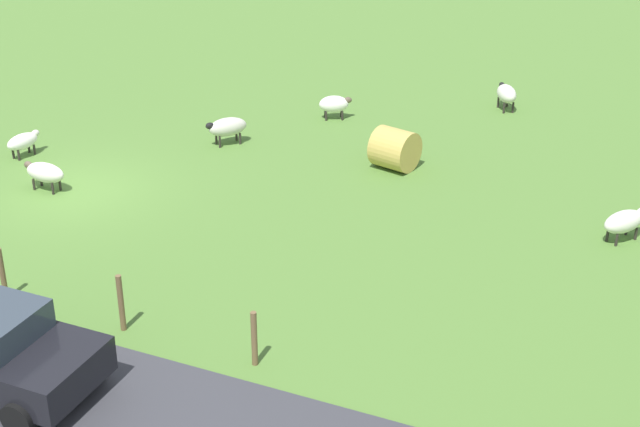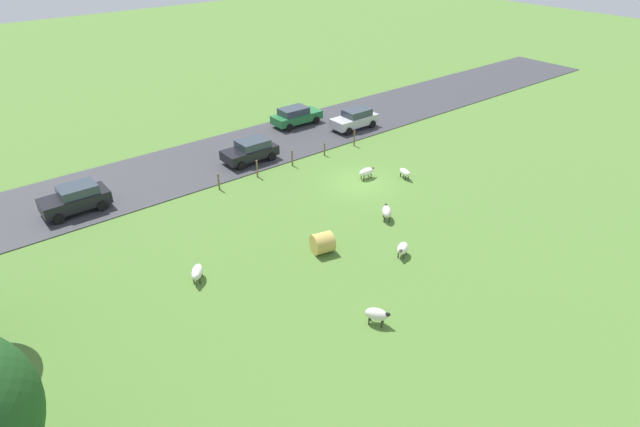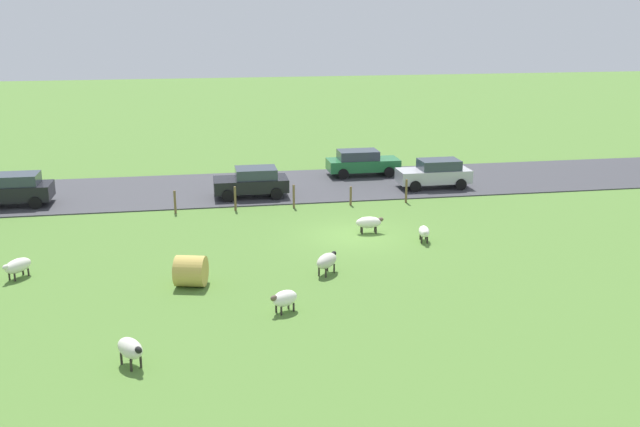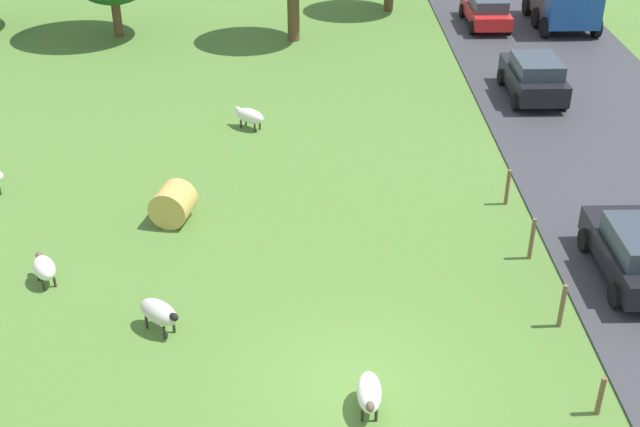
{
  "view_description": "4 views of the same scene",
  "coord_description": "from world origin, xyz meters",
  "px_view_note": "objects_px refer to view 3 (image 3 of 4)",
  "views": [
    {
      "loc": [
        18.47,
        15.26,
        10.64
      ],
      "look_at": [
        -0.06,
        7.11,
        0.7
      ],
      "focal_mm": 52.82,
      "sensor_mm": 36.0,
      "label": 1
    },
    {
      "loc": [
        -23.61,
        22.32,
        16.34
      ],
      "look_at": [
        -2.47,
        5.5,
        0.69
      ],
      "focal_mm": 29.55,
      "sensor_mm": 36.0,
      "label": 2
    },
    {
      "loc": [
        -30.26,
        6.85,
        9.95
      ],
      "look_at": [
        -0.57,
        1.62,
        1.3
      ],
      "focal_mm": 39.99,
      "sensor_mm": 36.0,
      "label": 3
    },
    {
      "loc": [
        -1.11,
        -14.18,
        12.88
      ],
      "look_at": [
        -0.61,
        5.77,
        1.09
      ],
      "focal_mm": 46.8,
      "sensor_mm": 36.0,
      "label": 4
    }
  ],
  "objects_px": {
    "sheep_0": "(284,298)",
    "car_1": "(435,173)",
    "sheep_3": "(369,222)",
    "hay_bale_0": "(191,271)",
    "sheep_5": "(424,232)",
    "car_4": "(13,189)",
    "sheep_4": "(18,266)",
    "sheep_2": "(327,261)",
    "car_3": "(362,162)",
    "sheep_1": "(130,348)",
    "car_2": "(252,182)"
  },
  "relations": [
    {
      "from": "sheep_1",
      "to": "sheep_4",
      "type": "relative_size",
      "value": 0.94
    },
    {
      "from": "sheep_1",
      "to": "hay_bale_0",
      "type": "bearing_deg",
      "value": -15.92
    },
    {
      "from": "sheep_0",
      "to": "car_1",
      "type": "bearing_deg",
      "value": -34.04
    },
    {
      "from": "sheep_4",
      "to": "sheep_5",
      "type": "distance_m",
      "value": 16.83
    },
    {
      "from": "sheep_5",
      "to": "car_3",
      "type": "relative_size",
      "value": 0.27
    },
    {
      "from": "car_4",
      "to": "sheep_0",
      "type": "bearing_deg",
      "value": -142.53
    },
    {
      "from": "sheep_5",
      "to": "sheep_1",
      "type": "bearing_deg",
      "value": 128.8
    },
    {
      "from": "sheep_2",
      "to": "hay_bale_0",
      "type": "xyz_separation_m",
      "value": [
        -0.31,
        5.21,
        0.03
      ]
    },
    {
      "from": "car_1",
      "to": "sheep_3",
      "type": "bearing_deg",
      "value": 143.15
    },
    {
      "from": "sheep_4",
      "to": "car_2",
      "type": "height_order",
      "value": "car_2"
    },
    {
      "from": "sheep_3",
      "to": "hay_bale_0",
      "type": "height_order",
      "value": "hay_bale_0"
    },
    {
      "from": "car_1",
      "to": "car_4",
      "type": "distance_m",
      "value": 22.99
    },
    {
      "from": "sheep_0",
      "to": "car_3",
      "type": "height_order",
      "value": "car_3"
    },
    {
      "from": "hay_bale_0",
      "to": "car_4",
      "type": "distance_m",
      "value": 15.84
    },
    {
      "from": "sheep_0",
      "to": "sheep_5",
      "type": "distance_m",
      "value": 9.64
    },
    {
      "from": "sheep_5",
      "to": "hay_bale_0",
      "type": "distance_m",
      "value": 10.81
    },
    {
      "from": "sheep_5",
      "to": "car_2",
      "type": "relative_size",
      "value": 0.29
    },
    {
      "from": "sheep_4",
      "to": "car_2",
      "type": "relative_size",
      "value": 0.32
    },
    {
      "from": "hay_bale_0",
      "to": "car_1",
      "type": "bearing_deg",
      "value": -47.07
    },
    {
      "from": "sheep_5",
      "to": "hay_bale_0",
      "type": "height_order",
      "value": "hay_bale_0"
    },
    {
      "from": "sheep_5",
      "to": "car_1",
      "type": "height_order",
      "value": "car_1"
    },
    {
      "from": "sheep_0",
      "to": "car_4",
      "type": "relative_size",
      "value": 0.28
    },
    {
      "from": "sheep_3",
      "to": "car_1",
      "type": "relative_size",
      "value": 0.31
    },
    {
      "from": "car_2",
      "to": "sheep_5",
      "type": "bearing_deg",
      "value": -143.11
    },
    {
      "from": "sheep_2",
      "to": "car_1",
      "type": "bearing_deg",
      "value": -34.53
    },
    {
      "from": "hay_bale_0",
      "to": "car_4",
      "type": "height_order",
      "value": "car_4"
    },
    {
      "from": "sheep_2",
      "to": "sheep_4",
      "type": "xyz_separation_m",
      "value": [
        1.63,
        11.76,
        -0.05
      ]
    },
    {
      "from": "sheep_3",
      "to": "sheep_4",
      "type": "relative_size",
      "value": 1.02
    },
    {
      "from": "sheep_2",
      "to": "hay_bale_0",
      "type": "bearing_deg",
      "value": 93.44
    },
    {
      "from": "hay_bale_0",
      "to": "car_1",
      "type": "relative_size",
      "value": 0.28
    },
    {
      "from": "sheep_0",
      "to": "car_3",
      "type": "xyz_separation_m",
      "value": [
        19.71,
        -7.32,
        0.38
      ]
    },
    {
      "from": "sheep_0",
      "to": "car_4",
      "type": "xyz_separation_m",
      "value": [
        15.97,
        12.24,
        0.43
      ]
    },
    {
      "from": "car_3",
      "to": "sheep_1",
      "type": "bearing_deg",
      "value": 151.85
    },
    {
      "from": "car_1",
      "to": "car_2",
      "type": "height_order",
      "value": "car_1"
    },
    {
      "from": "sheep_3",
      "to": "sheep_4",
      "type": "height_order",
      "value": "sheep_3"
    },
    {
      "from": "sheep_0",
      "to": "sheep_2",
      "type": "bearing_deg",
      "value": -32.12
    },
    {
      "from": "sheep_1",
      "to": "car_4",
      "type": "height_order",
      "value": "car_4"
    },
    {
      "from": "hay_bale_0",
      "to": "car_4",
      "type": "bearing_deg",
      "value": 35.09
    },
    {
      "from": "sheep_3",
      "to": "hay_bale_0",
      "type": "relative_size",
      "value": 1.12
    },
    {
      "from": "car_1",
      "to": "sheep_5",
      "type": "bearing_deg",
      "value": 158.6
    },
    {
      "from": "sheep_1",
      "to": "sheep_3",
      "type": "height_order",
      "value": "sheep_1"
    },
    {
      "from": "sheep_0",
      "to": "hay_bale_0",
      "type": "relative_size",
      "value": 0.94
    },
    {
      "from": "hay_bale_0",
      "to": "car_4",
      "type": "xyz_separation_m",
      "value": [
        12.96,
        9.11,
        0.34
      ]
    },
    {
      "from": "sheep_0",
      "to": "sheep_1",
      "type": "bearing_deg",
      "value": 122.12
    },
    {
      "from": "sheep_0",
      "to": "sheep_2",
      "type": "relative_size",
      "value": 0.87
    },
    {
      "from": "sheep_0",
      "to": "car_1",
      "type": "relative_size",
      "value": 0.27
    },
    {
      "from": "hay_bale_0",
      "to": "car_3",
      "type": "height_order",
      "value": "car_3"
    },
    {
      "from": "car_2",
      "to": "hay_bale_0",
      "type": "bearing_deg",
      "value": 165.24
    },
    {
      "from": "sheep_5",
      "to": "car_4",
      "type": "height_order",
      "value": "car_4"
    },
    {
      "from": "sheep_3",
      "to": "car_2",
      "type": "bearing_deg",
      "value": 32.41
    }
  ]
}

